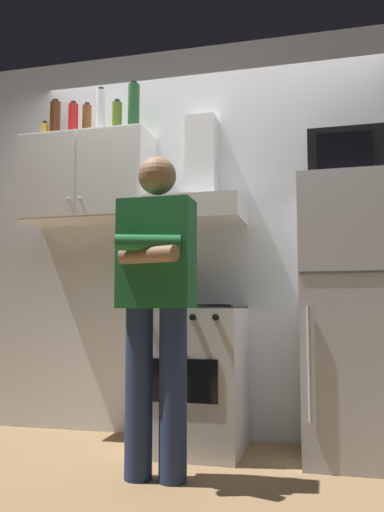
{
  "coord_description": "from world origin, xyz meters",
  "views": [
    {
      "loc": [
        0.74,
        -2.92,
        0.85
      ],
      "look_at": [
        0.0,
        0.0,
        1.15
      ],
      "focal_mm": 36.96,
      "sensor_mm": 36.0,
      "label": 1
    }
  ],
  "objects_px": {
    "stove_oven": "(194,377)",
    "bottle_soda_red": "(73,120)",
    "range_hood": "(199,194)",
    "microwave": "(349,158)",
    "bottle_rum_dark": "(55,121)",
    "bottle_spice_jar": "(45,133)",
    "bottle_vodka_clear": "(101,112)",
    "bottle_wine_green": "(134,108)",
    "refrigerator": "(355,317)",
    "bottle_olive_oil": "(117,117)",
    "person_standing": "(156,298)",
    "bottle_beer_brown": "(87,121)",
    "upper_cabinet": "(87,178)"
  },
  "relations": [
    {
      "from": "person_standing",
      "to": "bottle_soda_red",
      "type": "height_order",
      "value": "bottle_soda_red"
    },
    {
      "from": "bottle_vodka_clear",
      "to": "bottle_spice_jar",
      "type": "xyz_separation_m",
      "value": [
        -0.46,
        0.06,
        -0.09
      ]
    },
    {
      "from": "stove_oven",
      "to": "bottle_beer_brown",
      "type": "distance_m",
      "value": 1.92
    },
    {
      "from": "bottle_rum_dark",
      "to": "bottle_spice_jar",
      "type": "distance_m",
      "value": 0.11
    },
    {
      "from": "person_standing",
      "to": "bottle_beer_brown",
      "type": "xyz_separation_m",
      "value": [
        -0.76,
        0.74,
        1.27
      ]
    },
    {
      "from": "refrigerator",
      "to": "bottle_vodka_clear",
      "type": "distance_m",
      "value": 2.17
    },
    {
      "from": "person_standing",
      "to": "bottle_rum_dark",
      "type": "relative_size",
      "value": 5.23
    },
    {
      "from": "bottle_vodka_clear",
      "to": "bottle_wine_green",
      "type": "bearing_deg",
      "value": 2.15
    },
    {
      "from": "upper_cabinet",
      "to": "bottle_wine_green",
      "type": "xyz_separation_m",
      "value": [
        0.34,
        -0.01,
        0.47
      ]
    },
    {
      "from": "refrigerator",
      "to": "microwave",
      "type": "distance_m",
      "value": 0.94
    },
    {
      "from": "bottle_wine_green",
      "to": "bottle_rum_dark",
      "type": "bearing_deg",
      "value": 175.31
    },
    {
      "from": "bottle_wine_green",
      "to": "bottle_olive_oil",
      "type": "distance_m",
      "value": 0.13
    },
    {
      "from": "microwave",
      "to": "bottle_spice_jar",
      "type": "distance_m",
      "value": 2.15
    },
    {
      "from": "bottle_olive_oil",
      "to": "microwave",
      "type": "bearing_deg",
      "value": -2.84
    },
    {
      "from": "stove_oven",
      "to": "bottle_vodka_clear",
      "type": "bearing_deg",
      "value": 171.17
    },
    {
      "from": "bottle_rum_dark",
      "to": "bottle_spice_jar",
      "type": "xyz_separation_m",
      "value": [
        -0.08,
        0.0,
        -0.08
      ]
    },
    {
      "from": "microwave",
      "to": "bottle_beer_brown",
      "type": "relative_size",
      "value": 1.94
    },
    {
      "from": "upper_cabinet",
      "to": "person_standing",
      "type": "xyz_separation_m",
      "value": [
        0.75,
        -0.73,
        -0.85
      ]
    },
    {
      "from": "bottle_vodka_clear",
      "to": "bottle_spice_jar",
      "type": "height_order",
      "value": "bottle_vodka_clear"
    },
    {
      "from": "stove_oven",
      "to": "bottle_soda_red",
      "type": "bearing_deg",
      "value": 173.92
    },
    {
      "from": "stove_oven",
      "to": "bottle_soda_red",
      "type": "relative_size",
      "value": 3.47
    },
    {
      "from": "stove_oven",
      "to": "microwave",
      "type": "xyz_separation_m",
      "value": [
        0.95,
        0.02,
        1.31
      ]
    },
    {
      "from": "bottle_vodka_clear",
      "to": "bottle_olive_oil",
      "type": "height_order",
      "value": "bottle_vodka_clear"
    },
    {
      "from": "bottle_spice_jar",
      "to": "bottle_olive_oil",
      "type": "distance_m",
      "value": 0.6
    },
    {
      "from": "refrigerator",
      "to": "bottle_olive_oil",
      "type": "xyz_separation_m",
      "value": [
        -1.52,
        0.09,
        1.36
      ]
    },
    {
      "from": "bottle_beer_brown",
      "to": "person_standing",
      "type": "bearing_deg",
      "value": -44.11
    },
    {
      "from": "refrigerator",
      "to": "bottle_vodka_clear",
      "type": "relative_size",
      "value": 4.74
    },
    {
      "from": "microwave",
      "to": "bottle_vodka_clear",
      "type": "distance_m",
      "value": 1.71
    },
    {
      "from": "range_hood",
      "to": "bottle_rum_dark",
      "type": "distance_m",
      "value": 1.24
    },
    {
      "from": "upper_cabinet",
      "to": "bottle_olive_oil",
      "type": "relative_size",
      "value": 3.9
    },
    {
      "from": "range_hood",
      "to": "microwave",
      "type": "height_order",
      "value": "range_hood"
    },
    {
      "from": "bottle_rum_dark",
      "to": "bottle_wine_green",
      "type": "bearing_deg",
      "value": -4.69
    },
    {
      "from": "bottle_spice_jar",
      "to": "person_standing",
      "type": "bearing_deg",
      "value": -34.89
    },
    {
      "from": "bottle_wine_green",
      "to": "bottle_spice_jar",
      "type": "relative_size",
      "value": 2.27
    },
    {
      "from": "stove_oven",
      "to": "bottle_olive_oil",
      "type": "height_order",
      "value": "bottle_olive_oil"
    },
    {
      "from": "microwave",
      "to": "bottle_wine_green",
      "type": "bearing_deg",
      "value": 176.0
    },
    {
      "from": "bottle_rum_dark",
      "to": "bottle_vodka_clear",
      "type": "xyz_separation_m",
      "value": [
        0.38,
        -0.06,
        0.01
      ]
    },
    {
      "from": "bottle_rum_dark",
      "to": "bottle_spice_jar",
      "type": "bearing_deg",
      "value": 179.66
    },
    {
      "from": "microwave",
      "to": "bottle_spice_jar",
      "type": "bearing_deg",
      "value": 175.94
    },
    {
      "from": "person_standing",
      "to": "upper_cabinet",
      "type": "bearing_deg",
      "value": 135.74
    },
    {
      "from": "stove_oven",
      "to": "bottle_vodka_clear",
      "type": "relative_size",
      "value": 2.59
    },
    {
      "from": "upper_cabinet",
      "to": "bottle_vodka_clear",
      "type": "bearing_deg",
      "value": -9.39
    },
    {
      "from": "bottle_olive_oil",
      "to": "upper_cabinet",
      "type": "bearing_deg",
      "value": 172.38
    },
    {
      "from": "bottle_vodka_clear",
      "to": "bottle_wine_green",
      "type": "xyz_separation_m",
      "value": [
        0.24,
        0.01,
        0.01
      ]
    },
    {
      "from": "microwave",
      "to": "bottle_beer_brown",
      "type": "bearing_deg",
      "value": 176.3
    },
    {
      "from": "upper_cabinet",
      "to": "range_hood",
      "type": "height_order",
      "value": "range_hood"
    },
    {
      "from": "refrigerator",
      "to": "bottle_rum_dark",
      "type": "distance_m",
      "value": 2.47
    },
    {
      "from": "bottle_soda_red",
      "to": "bottle_olive_oil",
      "type": "height_order",
      "value": "bottle_soda_red"
    },
    {
      "from": "person_standing",
      "to": "bottle_soda_red",
      "type": "distance_m",
      "value": 1.68
    },
    {
      "from": "stove_oven",
      "to": "bottle_spice_jar",
      "type": "bearing_deg",
      "value": 171.72
    }
  ]
}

